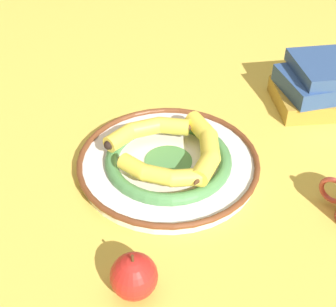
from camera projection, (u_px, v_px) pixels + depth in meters
ground_plane at (183, 177)px, 0.91m from camera, size 2.80×2.80×0.00m
decorative_bowl at (168, 162)px, 0.91m from camera, size 0.36×0.36×0.04m
banana_a at (157, 173)px, 0.84m from camera, size 0.09×0.16×0.03m
banana_b at (205, 148)px, 0.89m from camera, size 0.17×0.15×0.04m
banana_c at (148, 130)px, 0.94m from camera, size 0.18×0.12×0.03m
book_stack at (323, 86)px, 1.07m from camera, size 0.26×0.26×0.11m
apple at (134, 276)px, 0.68m from camera, size 0.07×0.07×0.08m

